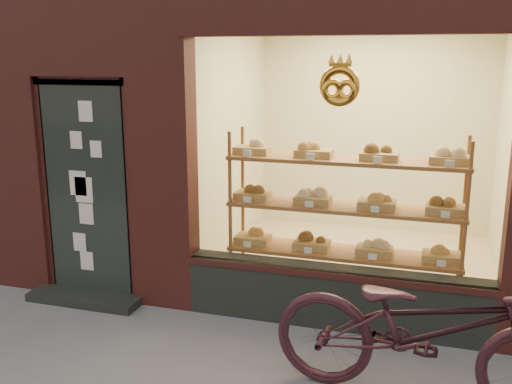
% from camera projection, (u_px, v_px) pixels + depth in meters
% --- Properties ---
extents(display_shelf, '(2.20, 0.45, 1.70)m').
position_uv_depth(display_shelf, '(344.00, 222.00, 5.39)').
color(display_shelf, '#91601E').
rests_on(display_shelf, ground).
extents(bicycle, '(2.17, 0.90, 1.11)m').
position_uv_depth(bicycle, '(425.00, 329.00, 3.92)').
color(bicycle, '#32161F').
rests_on(bicycle, ground).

